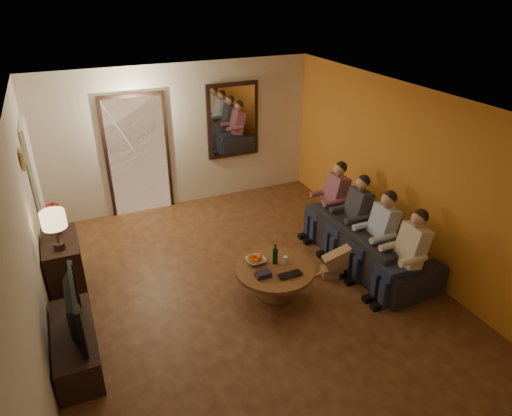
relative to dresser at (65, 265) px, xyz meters
name	(u,v)px	position (x,y,z in m)	size (l,w,h in m)	color
floor	(245,287)	(2.25, -0.95, -0.40)	(5.00, 6.00, 0.01)	#482013
ceiling	(243,103)	(2.25, -0.95, 2.20)	(5.00, 6.00, 0.01)	white
back_wall	(181,137)	(2.25, 2.05, 0.90)	(5.00, 0.02, 2.60)	beige
front_wall	(399,371)	(2.25, -3.95, 0.90)	(5.00, 0.02, 2.60)	beige
left_wall	(29,246)	(-0.25, -0.95, 0.90)	(0.02, 6.00, 2.60)	beige
right_wall	(401,174)	(4.75, -0.95, 0.90)	(0.02, 6.00, 2.60)	beige
orange_accent	(400,174)	(4.74, -0.95, 0.90)	(0.01, 6.00, 2.60)	orange
kitchen_doorway	(138,157)	(1.45, 2.03, 0.65)	(1.00, 0.06, 2.10)	#FFE0A5
door_trim	(138,157)	(1.45, 2.02, 0.65)	(1.12, 0.04, 2.22)	black
fridge_glimpse	(153,162)	(1.70, 2.04, 0.50)	(0.45, 0.03, 1.70)	silver
mirror_frame	(233,120)	(3.25, 2.01, 1.10)	(1.00, 0.05, 1.40)	black
mirror_glass	(233,121)	(3.25, 1.98, 1.10)	(0.86, 0.02, 1.26)	white
white_door	(37,188)	(-0.21, 1.35, 0.62)	(0.06, 0.85, 2.04)	white
framed_art	(22,159)	(-0.22, 0.35, 1.45)	(0.03, 0.28, 0.24)	#B28C33
art_canvas	(24,158)	(-0.21, 0.35, 1.45)	(0.01, 0.22, 0.18)	brown
dresser	(65,265)	(0.00, 0.00, 0.00)	(0.45, 0.89, 0.79)	black
table_lamp	(56,230)	(0.00, -0.22, 0.67)	(0.30, 0.30, 0.54)	beige
flower_vase	(55,218)	(0.00, 0.22, 0.62)	(0.14, 0.14, 0.44)	red
tv_stand	(76,345)	(0.00, -1.43, -0.18)	(0.45, 1.28, 0.43)	black
tv	(67,310)	(0.00, -1.43, 0.32)	(0.13, 1.02, 0.59)	black
sofa	(368,242)	(4.21, -1.08, -0.06)	(0.89, 2.28, 0.67)	black
person_a	(406,259)	(4.11, -1.98, 0.20)	(0.60, 0.40, 1.20)	tan
person_b	(378,238)	(4.11, -1.38, 0.20)	(0.60, 0.40, 1.20)	tan
person_c	(353,219)	(4.11, -0.78, 0.20)	(0.60, 0.40, 1.20)	tan
person_d	(332,203)	(4.11, -0.18, 0.20)	(0.60, 0.40, 1.20)	tan
dog	(339,259)	(3.61, -1.22, -0.12)	(0.56, 0.24, 0.56)	#9E6C49
coffee_table	(275,282)	(2.55, -1.27, -0.17)	(1.06, 1.06, 0.45)	brown
bowl	(256,261)	(2.37, -1.05, 0.08)	(0.26, 0.26, 0.06)	white
oranges	(256,256)	(2.37, -1.05, 0.15)	(0.20, 0.20, 0.08)	#E55713
wine_bottle	(275,254)	(2.60, -1.17, 0.21)	(0.07, 0.07, 0.31)	black
wine_glass	(285,260)	(2.73, -1.22, 0.10)	(0.06, 0.06, 0.10)	silver
book_stack	(263,274)	(2.33, -1.37, 0.09)	(0.20, 0.15, 0.07)	black
laptop	(292,277)	(2.65, -1.55, 0.07)	(0.33, 0.21, 0.03)	black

